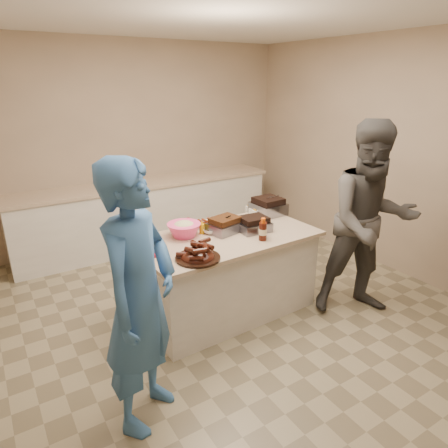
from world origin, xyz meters
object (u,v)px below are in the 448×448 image
island (227,310)px  roasting_pan (268,214)px  rib_platter (198,259)px  plastic_cup (149,238)px  coleslaw_bowl (184,236)px  guest_gray (359,308)px  bbq_bottle_b (263,238)px  mustard_bottle (202,234)px  bbq_bottle_a (262,240)px  guest_blue (149,412)px

island → roasting_pan: (0.72, 0.30, 0.81)m
rib_platter → plastic_cup: rib_platter is taller
coleslaw_bowl → guest_gray: coleslaw_bowl is taller
roasting_pan → coleslaw_bowl: 1.07m
bbq_bottle_b → guest_gray: bearing=-26.9°
coleslaw_bowl → mustard_bottle: bearing=-8.2°
bbq_bottle_a → guest_gray: bbq_bottle_a is taller
roasting_pan → guest_gray: (0.44, -0.98, -0.81)m
rib_platter → plastic_cup: (-0.17, 0.65, 0.00)m
bbq_bottle_a → plastic_cup: (-0.86, 0.60, 0.00)m
roasting_pan → plastic_cup: size_ratio=3.27×
island → roasting_pan: bearing=20.6°
mustard_bottle → guest_gray: 1.78m
plastic_cup → mustard_bottle: bearing=-19.1°
rib_platter → roasting_pan: 1.35m
island → guest_blue: size_ratio=0.95×
coleslaw_bowl → plastic_cup: bearing=155.0°
island → rib_platter: rib_platter is taller
bbq_bottle_a → plastic_cup: bbq_bottle_a is taller
bbq_bottle_a → guest_blue: size_ratio=0.12×
coleslaw_bowl → guest_blue: bearing=-128.8°
island → coleslaw_bowl: 0.90m
bbq_bottle_a → mustard_bottle: bearing=131.8°
rib_platter → bbq_bottle_a: size_ratio=1.78×
roasting_pan → guest_blue: size_ratio=0.18×
bbq_bottle_a → bbq_bottle_b: bearing=50.5°
island → bbq_bottle_a: size_ratio=8.18×
coleslaw_bowl → guest_blue: coleslaw_bowl is taller
coleslaw_bowl → bbq_bottle_b: bearing=-34.4°
island → roasting_pan: size_ratio=5.43×
island → bbq_bottle_b: size_ratio=8.91×
bbq_bottle_b → rib_platter: bearing=-172.6°
bbq_bottle_a → bbq_bottle_b: 0.06m
plastic_cup → guest_gray: (1.81, -1.01, -0.81)m
rib_platter → plastic_cup: size_ratio=3.85×
roasting_pan → bbq_bottle_a: size_ratio=1.51×
island → bbq_bottle_a: 0.88m
coleslaw_bowl → bbq_bottle_b: 0.73m
island → guest_gray: bearing=-32.4°
rib_platter → guest_gray: size_ratio=0.20×
bbq_bottle_b → plastic_cup: size_ratio=1.99×
guest_gray → island: bearing=176.6°
plastic_cup → island: bearing=-27.3°
roasting_pan → guest_blue: 2.34m
rib_platter → mustard_bottle: (0.31, 0.48, 0.00)m
coleslaw_bowl → bbq_bottle_a: (0.57, -0.46, 0.00)m
plastic_cup → bbq_bottle_a: bearing=-34.8°
rib_platter → coleslaw_bowl: bearing=75.5°
roasting_pan → bbq_bottle_b: bbq_bottle_b is taller
rib_platter → plastic_cup: 0.67m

